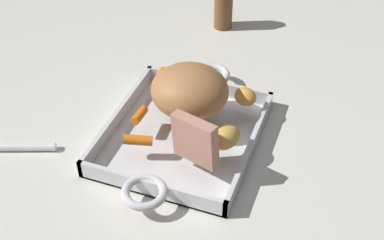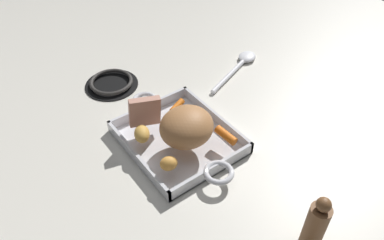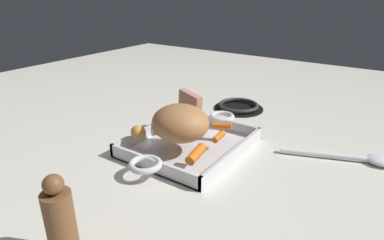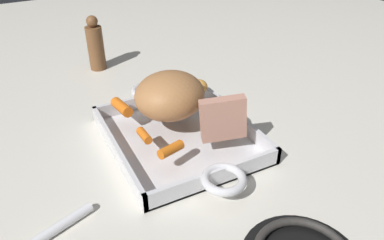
{
  "view_description": "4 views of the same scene",
  "coord_description": "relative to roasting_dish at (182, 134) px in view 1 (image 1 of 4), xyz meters",
  "views": [
    {
      "loc": [
        -0.63,
        -0.25,
        0.62
      ],
      "look_at": [
        -0.02,
        -0.02,
        0.07
      ],
      "focal_mm": 49.51,
      "sensor_mm": 36.0,
      "label": 1
    },
    {
      "loc": [
        0.56,
        -0.37,
        0.68
      ],
      "look_at": [
        0.02,
        0.03,
        0.07
      ],
      "focal_mm": 35.28,
      "sensor_mm": 36.0,
      "label": 2
    },
    {
      "loc": [
        0.57,
        0.4,
        0.36
      ],
      "look_at": [
        -0.02,
        -0.01,
        0.06
      ],
      "focal_mm": 30.03,
      "sensor_mm": 36.0,
      "label": 3
    },
    {
      "loc": [
        -0.51,
        0.24,
        0.41
      ],
      "look_at": [
        -0.03,
        -0.01,
        0.06
      ],
      "focal_mm": 34.89,
      "sensor_mm": 36.0,
      "label": 4
    }
  ],
  "objects": [
    {
      "name": "baby_carrot_long",
      "position": [
        -0.01,
        0.07,
        0.03
      ],
      "size": [
        0.04,
        0.01,
        0.02
      ],
      "primitive_type": "cylinder",
      "rotation": [
        1.48,
        0.0,
        4.72
      ],
      "color": "orange",
      "rests_on": "roasting_dish"
    },
    {
      "name": "ground_plane",
      "position": [
        0.0,
        0.0,
        -0.01
      ],
      "size": [
        2.3,
        2.3,
        0.0
      ],
      "primitive_type": "plane",
      "color": "silver"
    },
    {
      "name": "potato_near_roast",
      "position": [
        0.09,
        -0.08,
        0.04
      ],
      "size": [
        0.04,
        0.05,
        0.03
      ],
      "primitive_type": "ellipsoid",
      "rotation": [
        0.0,
        0.0,
        1.26
      ],
      "color": "gold",
      "rests_on": "roasting_dish"
    },
    {
      "name": "roast_slice_thin",
      "position": [
        -0.07,
        -0.05,
        0.06
      ],
      "size": [
        0.04,
        0.08,
        0.08
      ],
      "primitive_type": "cube",
      "rotation": [
        0.08,
        0.0,
        2.82
      ],
      "color": "tan",
      "rests_on": "roasting_dish"
    },
    {
      "name": "pork_roast",
      "position": [
        0.04,
        -0.0,
        0.07
      ],
      "size": [
        0.15,
        0.15,
        0.08
      ],
      "primitive_type": "ellipsoid",
      "rotation": [
        0.0,
        0.0,
        4.91
      ],
      "color": "#A87042",
      "rests_on": "roasting_dish"
    },
    {
      "name": "roasting_dish",
      "position": [
        0.0,
        0.0,
        0.0
      ],
      "size": [
        0.39,
        0.25,
        0.04
      ],
      "color": "silver",
      "rests_on": "ground_plane"
    },
    {
      "name": "baby_carrot_southwest",
      "position": [
        -0.07,
        0.05,
        0.03
      ],
      "size": [
        0.03,
        0.05,
        0.02
      ],
      "primitive_type": "cylinder",
      "rotation": [
        1.66,
        0.0,
        0.35
      ],
      "color": "orange",
      "rests_on": "roasting_dish"
    },
    {
      "name": "baby_carrot_northeast",
      "position": [
        0.09,
        0.08,
        0.04
      ],
      "size": [
        0.06,
        0.03,
        0.03
      ],
      "primitive_type": "cylinder",
      "rotation": [
        1.66,
        0.0,
        1.69
      ],
      "color": "orange",
      "rests_on": "roasting_dish"
    },
    {
      "name": "pepper_mill",
      "position": [
        0.38,
        0.05,
        0.05
      ],
      "size": [
        0.04,
        0.04,
        0.14
      ],
      "color": "brown",
      "rests_on": "ground_plane"
    },
    {
      "name": "potato_whole",
      "position": [
        -0.03,
        -0.08,
        0.04
      ],
      "size": [
        0.06,
        0.06,
        0.04
      ],
      "primitive_type": "ellipsoid",
      "rotation": [
        0.0,
        0.0,
        2.68
      ],
      "color": "gold",
      "rests_on": "roasting_dish"
    }
  ]
}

